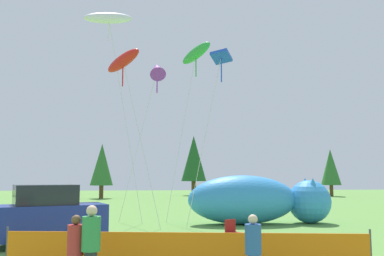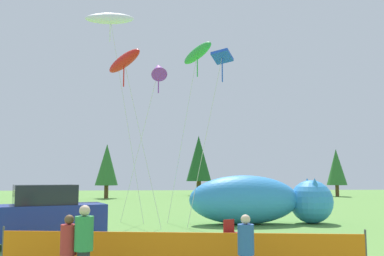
{
  "view_description": "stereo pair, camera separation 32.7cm",
  "coord_description": "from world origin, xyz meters",
  "px_view_note": "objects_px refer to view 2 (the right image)",
  "views": [
    {
      "loc": [
        -1.46,
        -14.99,
        2.45
      ],
      "look_at": [
        0.37,
        3.41,
        4.54
      ],
      "focal_mm": 40.0,
      "sensor_mm": 36.0,
      "label": 1
    },
    {
      "loc": [
        -1.13,
        -15.02,
        2.45
      ],
      "look_at": [
        0.37,
        3.41,
        4.54
      ],
      "focal_mm": 40.0,
      "sensor_mm": 36.0,
      "label": 2
    }
  ],
  "objects_px": {
    "spectator_in_blue_shirt": "(68,249)",
    "spectator_in_yellow_shirt": "(84,245)",
    "kite_blue_box": "(222,60)",
    "kite_purple_delta": "(158,70)",
    "folding_chair": "(231,231)",
    "spectator_in_black_shirt": "(246,249)",
    "inflatable_cat": "(259,202)",
    "kite_green_fish": "(197,54)",
    "kite_red_lizard": "(124,62)",
    "parked_car": "(48,216)",
    "kite_white_ghost": "(110,19)"
  },
  "relations": [
    {
      "from": "spectator_in_yellow_shirt",
      "to": "inflatable_cat",
      "type": "bearing_deg",
      "value": 61.39
    },
    {
      "from": "parked_car",
      "to": "inflatable_cat",
      "type": "relative_size",
      "value": 0.55
    },
    {
      "from": "parked_car",
      "to": "kite_green_fish",
      "type": "relative_size",
      "value": 0.43
    },
    {
      "from": "inflatable_cat",
      "to": "kite_blue_box",
      "type": "height_order",
      "value": "kite_blue_box"
    },
    {
      "from": "spectator_in_black_shirt",
      "to": "kite_white_ghost",
      "type": "height_order",
      "value": "kite_white_ghost"
    },
    {
      "from": "spectator_in_black_shirt",
      "to": "kite_green_fish",
      "type": "relative_size",
      "value": 0.17
    },
    {
      "from": "kite_white_ghost",
      "to": "kite_green_fish",
      "type": "height_order",
      "value": "kite_white_ghost"
    },
    {
      "from": "spectator_in_yellow_shirt",
      "to": "folding_chair",
      "type": "bearing_deg",
      "value": 53.99
    },
    {
      "from": "parked_car",
      "to": "folding_chair",
      "type": "bearing_deg",
      "value": -27.85
    },
    {
      "from": "spectator_in_yellow_shirt",
      "to": "kite_red_lizard",
      "type": "height_order",
      "value": "kite_red_lizard"
    },
    {
      "from": "spectator_in_yellow_shirt",
      "to": "kite_red_lizard",
      "type": "relative_size",
      "value": 0.21
    },
    {
      "from": "folding_chair",
      "to": "parked_car",
      "type": "bearing_deg",
      "value": -127.32
    },
    {
      "from": "spectator_in_yellow_shirt",
      "to": "kite_green_fish",
      "type": "relative_size",
      "value": 0.19
    },
    {
      "from": "inflatable_cat",
      "to": "kite_purple_delta",
      "type": "xyz_separation_m",
      "value": [
        -5.22,
        0.73,
        7.01
      ]
    },
    {
      "from": "folding_chair",
      "to": "kite_green_fish",
      "type": "distance_m",
      "value": 11.33
    },
    {
      "from": "parked_car",
      "to": "kite_red_lizard",
      "type": "bearing_deg",
      "value": 45.82
    },
    {
      "from": "kite_purple_delta",
      "to": "folding_chair",
      "type": "bearing_deg",
      "value": -70.64
    },
    {
      "from": "inflatable_cat",
      "to": "spectator_in_black_shirt",
      "type": "xyz_separation_m",
      "value": [
        -3.33,
        -12.64,
        -0.26
      ]
    },
    {
      "from": "parked_car",
      "to": "spectator_in_black_shirt",
      "type": "bearing_deg",
      "value": -70.05
    },
    {
      "from": "kite_purple_delta",
      "to": "kite_red_lizard",
      "type": "height_order",
      "value": "kite_purple_delta"
    },
    {
      "from": "spectator_in_blue_shirt",
      "to": "spectator_in_yellow_shirt",
      "type": "relative_size",
      "value": 0.88
    },
    {
      "from": "kite_purple_delta",
      "to": "kite_red_lizard",
      "type": "xyz_separation_m",
      "value": [
        -1.73,
        -1.54,
        0.01
      ]
    },
    {
      "from": "spectator_in_blue_shirt",
      "to": "spectator_in_black_shirt",
      "type": "height_order",
      "value": "spectator_in_black_shirt"
    },
    {
      "from": "kite_purple_delta",
      "to": "inflatable_cat",
      "type": "bearing_deg",
      "value": -8.0
    },
    {
      "from": "kite_purple_delta",
      "to": "parked_car",
      "type": "bearing_deg",
      "value": -120.59
    },
    {
      "from": "folding_chair",
      "to": "spectator_in_black_shirt",
      "type": "distance_m",
      "value": 5.99
    },
    {
      "from": "parked_car",
      "to": "kite_purple_delta",
      "type": "xyz_separation_m",
      "value": [
        3.92,
        6.64,
        7.12
      ]
    },
    {
      "from": "spectator_in_yellow_shirt",
      "to": "kite_blue_box",
      "type": "bearing_deg",
      "value": 67.21
    },
    {
      "from": "inflatable_cat",
      "to": "spectator_in_yellow_shirt",
      "type": "bearing_deg",
      "value": -120.61
    },
    {
      "from": "spectator_in_yellow_shirt",
      "to": "kite_red_lizard",
      "type": "xyz_separation_m",
      "value": [
        -0.16,
        11.65,
        7.16
      ]
    },
    {
      "from": "spectator_in_black_shirt",
      "to": "kite_blue_box",
      "type": "bearing_deg",
      "value": 83.74
    },
    {
      "from": "kite_purple_delta",
      "to": "kite_green_fish",
      "type": "distance_m",
      "value": 2.31
    },
    {
      "from": "inflatable_cat",
      "to": "spectator_in_blue_shirt",
      "type": "xyz_separation_m",
      "value": [
        -7.13,
        -12.34,
        -0.27
      ]
    },
    {
      "from": "kite_purple_delta",
      "to": "kite_white_ghost",
      "type": "xyz_separation_m",
      "value": [
        -2.66,
        0.29,
        2.88
      ]
    },
    {
      "from": "kite_blue_box",
      "to": "kite_red_lizard",
      "type": "distance_m",
      "value": 4.9
    },
    {
      "from": "folding_chair",
      "to": "kite_purple_delta",
      "type": "height_order",
      "value": "kite_purple_delta"
    },
    {
      "from": "spectator_in_blue_shirt",
      "to": "kite_white_ghost",
      "type": "distance_m",
      "value": 16.8
    },
    {
      "from": "kite_white_ghost",
      "to": "kite_red_lizard",
      "type": "distance_m",
      "value": 3.53
    },
    {
      "from": "parked_car",
      "to": "kite_red_lizard",
      "type": "distance_m",
      "value": 9.03
    },
    {
      "from": "folding_chair",
      "to": "inflatable_cat",
      "type": "relative_size",
      "value": 0.12
    },
    {
      "from": "spectator_in_blue_shirt",
      "to": "spectator_in_yellow_shirt",
      "type": "height_order",
      "value": "spectator_in_yellow_shirt"
    },
    {
      "from": "inflatable_cat",
      "to": "spectator_in_yellow_shirt",
      "type": "relative_size",
      "value": 4.15
    },
    {
      "from": "spectator_in_blue_shirt",
      "to": "kite_red_lizard",
      "type": "relative_size",
      "value": 0.18
    },
    {
      "from": "spectator_in_blue_shirt",
      "to": "kite_white_ghost",
      "type": "height_order",
      "value": "kite_white_ghost"
    },
    {
      "from": "folding_chair",
      "to": "kite_white_ghost",
      "type": "distance_m",
      "value": 14.06
    },
    {
      "from": "parked_car",
      "to": "kite_blue_box",
      "type": "xyz_separation_m",
      "value": [
        7.07,
        4.68,
        7.21
      ]
    },
    {
      "from": "kite_green_fish",
      "to": "kite_red_lizard",
      "type": "relative_size",
      "value": 1.1
    },
    {
      "from": "spectator_in_blue_shirt",
      "to": "kite_blue_box",
      "type": "distance_m",
      "value": 14.26
    },
    {
      "from": "spectator_in_yellow_shirt",
      "to": "kite_purple_delta",
      "type": "distance_m",
      "value": 15.09
    },
    {
      "from": "folding_chair",
      "to": "kite_white_ghost",
      "type": "bearing_deg",
      "value": -176.06
    }
  ]
}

